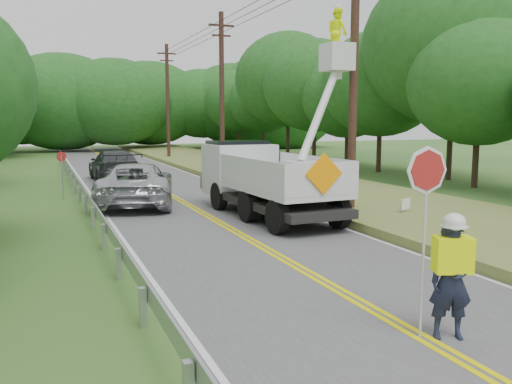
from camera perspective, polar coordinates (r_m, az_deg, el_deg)
name	(u,v)px	position (r m, az deg, el deg)	size (l,w,h in m)	color
ground	(379,314)	(10.24, 13.00, -12.59)	(140.00, 140.00, 0.00)	#2C5921
road	(185,203)	(22.81, -7.56, -1.21)	(7.20, 96.00, 0.03)	#4B4A4D
guardrail	(84,193)	(22.98, -17.90, -0.08)	(0.18, 48.00, 0.77)	#9DA1A6
utility_poles	(266,84)	(27.06, 1.10, 11.42)	(1.60, 43.30, 10.00)	black
tall_grass_verge	(332,192)	(25.47, 8.09, 0.03)	(7.00, 96.00, 0.30)	olive
treeline_right	(368,78)	(38.71, 11.89, 11.82)	(11.32, 54.99, 12.43)	#332319
treeline_horizon	(126,102)	(64.51, -13.67, 9.26)	(57.13, 15.04, 12.53)	#1D4C18
flagger	(451,272)	(9.15, 20.07, -7.97)	(1.18, 0.68, 3.10)	#191E33
bucket_truck	(262,170)	(20.20, 0.59, 2.39)	(4.18, 7.77, 7.36)	black
suv_silver	(136,184)	(22.63, -12.64, 0.85)	(2.89, 6.27, 1.74)	#BABBC2
suv_darkgrey	(115,165)	(31.88, -14.83, 2.75)	(2.48, 6.10, 1.77)	#373A3D
stop_sign_permanent	(62,169)	(25.16, -19.99, 2.36)	(0.43, 0.18, 2.13)	#9DA1A6
yard_sign	(406,205)	(19.45, 15.69, -1.32)	(0.51, 0.23, 0.78)	white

